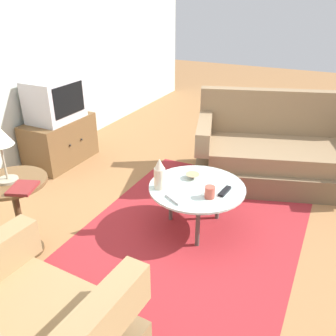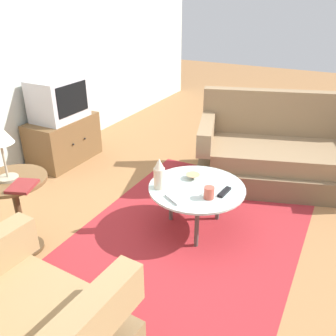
{
  "view_description": "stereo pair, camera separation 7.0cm",
  "coord_description": "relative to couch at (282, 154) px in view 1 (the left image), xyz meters",
  "views": [
    {
      "loc": [
        -2.32,
        -0.87,
        1.88
      ],
      "look_at": [
        0.1,
        0.32,
        0.55
      ],
      "focal_mm": 38.32,
      "sensor_mm": 36.0,
      "label": 1
    },
    {
      "loc": [
        -2.28,
        -0.94,
        1.88
      ],
      "look_at": [
        0.1,
        0.32,
        0.55
      ],
      "focal_mm": 38.32,
      "sensor_mm": 36.0,
      "label": 2
    }
  ],
  "objects": [
    {
      "name": "ground_plane",
      "position": [
        -1.41,
        0.41,
        -0.3
      ],
      "size": [
        16.0,
        16.0,
        0.0
      ],
      "primitive_type": "plane",
      "color": "olive"
    },
    {
      "name": "area_rug",
      "position": [
        -1.27,
        0.48,
        -0.29
      ],
      "size": [
        2.35,
        1.78,
        0.0
      ],
      "primitive_type": "cube",
      "color": "maroon",
      "rests_on": "ground"
    },
    {
      "name": "couch",
      "position": [
        0.0,
        0.0,
        0.0
      ],
      "size": [
        1.43,
        2.02,
        0.92
      ],
      "rotation": [
        0.0,
        0.0,
        1.89
      ],
      "color": "brown",
      "rests_on": "ground"
    },
    {
      "name": "coffee_table",
      "position": [
        -1.27,
        0.48,
        0.08
      ],
      "size": [
        0.81,
        0.81,
        0.41
      ],
      "color": "#B2C6C1",
      "rests_on": "ground"
    },
    {
      "name": "side_table",
      "position": [
        -2.18,
        1.58,
        0.17
      ],
      "size": [
        0.51,
        0.51,
        0.64
      ],
      "color": "brown",
      "rests_on": "ground"
    },
    {
      "name": "tv_stand",
      "position": [
        -0.72,
        2.47,
        -0.03
      ],
      "size": [
        0.85,
        0.49,
        0.54
      ],
      "color": "brown",
      "rests_on": "ground"
    },
    {
      "name": "television",
      "position": [
        -0.72,
        2.46,
        0.48
      ],
      "size": [
        0.6,
        0.43,
        0.47
      ],
      "color": "#B7B7BC",
      "rests_on": "tv_stand"
    },
    {
      "name": "vase",
      "position": [
        -1.43,
        0.75,
        0.25
      ],
      "size": [
        0.09,
        0.09,
        0.27
      ],
      "color": "beige",
      "rests_on": "coffee_table"
    },
    {
      "name": "mug",
      "position": [
        -1.39,
        0.32,
        0.17
      ],
      "size": [
        0.13,
        0.08,
        0.1
      ],
      "color": "#B74C3D",
      "rests_on": "coffee_table"
    },
    {
      "name": "bowl",
      "position": [
        -1.15,
        0.57,
        0.14
      ],
      "size": [
        0.12,
        0.12,
        0.04
      ],
      "color": "tan",
      "rests_on": "coffee_table"
    },
    {
      "name": "tv_remote_dark",
      "position": [
        -1.26,
        0.24,
        0.13
      ],
      "size": [
        0.18,
        0.06,
        0.02
      ],
      "rotation": [
        0.0,
        0.0,
        3.05
      ],
      "color": "black",
      "rests_on": "coffee_table"
    },
    {
      "name": "tv_remote_silver",
      "position": [
        -1.56,
        0.56,
        0.13
      ],
      "size": [
        0.13,
        0.17,
        0.02
      ],
      "rotation": [
        0.0,
        0.0,
        1.05
      ],
      "color": "#B2B2B7",
      "rests_on": "coffee_table"
    },
    {
      "name": "book",
      "position": [
        -2.23,
        1.4,
        0.36
      ],
      "size": [
        0.25,
        0.22,
        0.02
      ],
      "rotation": [
        0.0,
        0.0,
        0.37
      ],
      "color": "maroon",
      "rests_on": "side_table"
    }
  ]
}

